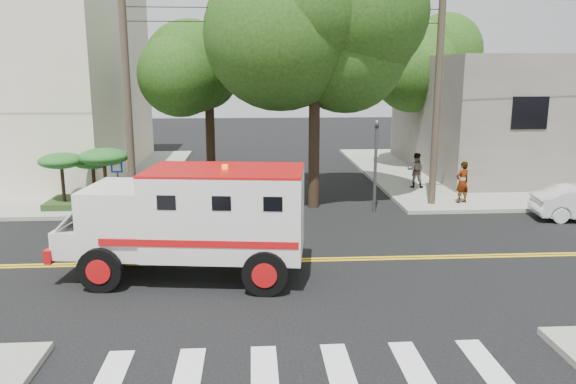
{
  "coord_description": "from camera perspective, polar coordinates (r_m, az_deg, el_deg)",
  "views": [
    {
      "loc": [
        -0.97,
        -15.6,
        5.47
      ],
      "look_at": [
        0.17,
        2.08,
        1.6
      ],
      "focal_mm": 35.0,
      "sensor_mm": 36.0,
      "label": 1
    }
  ],
  "objects": [
    {
      "name": "sidewalk_ne",
      "position": [
        32.94,
        22.43,
        1.96
      ],
      "size": [
        17.0,
        17.0,
        0.15
      ],
      "primitive_type": "cube",
      "color": "gray",
      "rests_on": "ground"
    },
    {
      "name": "ground",
      "position": [
        16.56,
        -0.13,
        -6.97
      ],
      "size": [
        100.0,
        100.0,
        0.0
      ],
      "primitive_type": "plane",
      "color": "black",
      "rests_on": "ground"
    },
    {
      "name": "utility_pole_right",
      "position": [
        23.0,
        14.94,
        9.5
      ],
      "size": [
        0.28,
        0.28,
        9.0
      ],
      "primitive_type": "cylinder",
      "color": "#382D23",
      "rests_on": "ground"
    },
    {
      "name": "pedestrian_a",
      "position": [
        23.84,
        17.3,
        0.96
      ],
      "size": [
        0.73,
        0.6,
        1.71
      ],
      "primitive_type": "imported",
      "rotation": [
        0.0,
        0.0,
        3.51
      ],
      "color": "gray",
      "rests_on": "sidewalk_ne"
    },
    {
      "name": "accessibility_sign",
      "position": [
        22.76,
        -16.92,
        1.4
      ],
      "size": [
        0.45,
        0.1,
        2.02
      ],
      "color": "#3F3F42",
      "rests_on": "ground"
    },
    {
      "name": "sidewalk_nw",
      "position": [
        32.13,
        -26.6,
        1.34
      ],
      "size": [
        17.0,
        17.0,
        0.15
      ],
      "primitive_type": "cube",
      "color": "gray",
      "rests_on": "ground"
    },
    {
      "name": "tree_left",
      "position": [
        27.44,
        -7.46,
        12.77
      ],
      "size": [
        4.48,
        4.2,
        7.7
      ],
      "color": "black",
      "rests_on": "ground"
    },
    {
      "name": "tree_right",
      "position": [
        32.87,
        14.04,
        13.06
      ],
      "size": [
        4.8,
        4.5,
        8.2
      ],
      "color": "black",
      "rests_on": "ground"
    },
    {
      "name": "palm_planter",
      "position": [
        23.46,
        -19.66,
        2.22
      ],
      "size": [
        3.52,
        2.63,
        2.36
      ],
      "color": "#1E3314",
      "rests_on": "sidewalk_nw"
    },
    {
      "name": "armored_truck",
      "position": [
        15.04,
        -9.47,
        -2.43
      ],
      "size": [
        6.75,
        3.29,
        2.96
      ],
      "rotation": [
        0.0,
        0.0,
        -0.13
      ],
      "color": "silver",
      "rests_on": "ground"
    },
    {
      "name": "utility_pole_left",
      "position": [
        22.11,
        -16.0,
        9.34
      ],
      "size": [
        0.28,
        0.28,
        9.0
      ],
      "primitive_type": "cylinder",
      "color": "#382D23",
      "rests_on": "ground"
    },
    {
      "name": "traffic_signal",
      "position": [
        21.97,
        8.9,
        3.68
      ],
      "size": [
        0.15,
        0.18,
        3.6
      ],
      "color": "#3F3F42",
      "rests_on": "ground"
    },
    {
      "name": "building_right",
      "position": [
        33.71,
        24.8,
        7.26
      ],
      "size": [
        14.0,
        12.0,
        6.0
      ],
      "primitive_type": "cube",
      "color": "#676058",
      "rests_on": "sidewalk_ne"
    },
    {
      "name": "pedestrian_b",
      "position": [
        26.43,
        12.84,
        2.17
      ],
      "size": [
        0.92,
        0.81,
        1.6
      ],
      "primitive_type": "imported",
      "rotation": [
        0.0,
        0.0,
        2.84
      ],
      "color": "gray",
      "rests_on": "sidewalk_ne"
    },
    {
      "name": "tree_main",
      "position": [
        22.07,
        4.06,
        16.79
      ],
      "size": [
        6.08,
        5.7,
        9.85
      ],
      "color": "black",
      "rests_on": "ground"
    }
  ]
}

